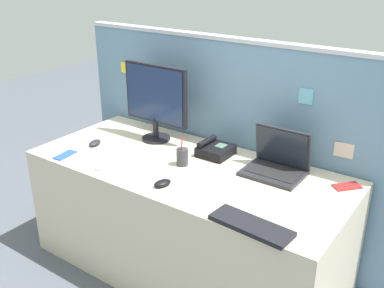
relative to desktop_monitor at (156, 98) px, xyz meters
The scene contains 13 objects.
ground_plane 1.09m from the desktop_monitor, 28.43° to the right, with size 10.00×10.00×0.00m, color #4C515B.
desk 0.78m from the desktop_monitor, 28.43° to the right, with size 1.87×0.82×0.71m, color beige.
cubicle_divider 0.55m from the desktop_monitor, 30.08° to the left, with size 2.25×0.08×1.39m.
desktop_monitor is the anchor object (origin of this frame).
laptop 0.88m from the desktop_monitor, ahead, with size 0.32×0.25×0.25m.
desk_phone 0.51m from the desktop_monitor, ahead, with size 0.18×0.19×0.09m.
keyboard_main 1.18m from the desktop_monitor, 29.36° to the right, with size 0.38×0.14×0.02m, color black.
computer_mouse_right_hand 0.48m from the desktop_monitor, 130.01° to the right, with size 0.06×0.10×0.03m, color #232328.
computer_mouse_left_hand 0.70m from the desktop_monitor, 48.10° to the right, with size 0.06×0.10×0.03m, color black.
pen_cup 0.49m from the desktop_monitor, 30.95° to the right, with size 0.07×0.07×0.18m.
cell_phone_silver_slab 0.56m from the desktop_monitor, 87.10° to the right, with size 0.07×0.14×0.01m, color #B7BAC1.
cell_phone_blue_case 0.66m from the desktop_monitor, 118.43° to the right, with size 0.06×0.15×0.01m, color blue.
cell_phone_red_case 1.27m from the desktop_monitor, ahead, with size 0.07×0.14×0.01m, color #B22323.
Camera 1 is at (1.37, -1.89, 1.84)m, focal length 42.18 mm.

